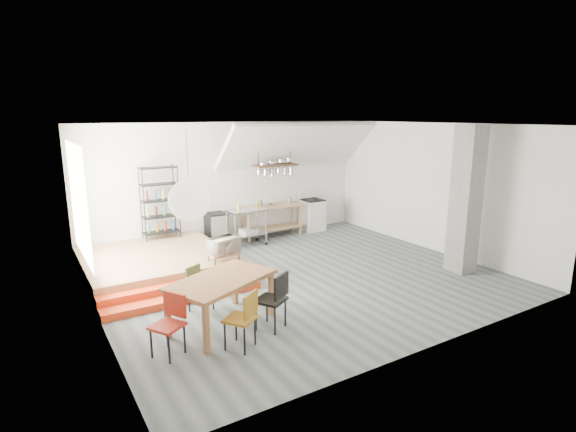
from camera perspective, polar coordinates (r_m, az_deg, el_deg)
floor at (r=9.69m, az=1.44°, el=-7.77°), size 8.00×8.00×0.00m
wall_back at (r=12.29m, az=-7.43°, el=4.27°), size 8.00×0.04×3.20m
wall_left at (r=7.87m, az=-23.76°, el=-1.56°), size 0.04×7.00×3.20m
wall_right at (r=11.87m, az=17.96°, el=3.46°), size 0.04×7.00×3.20m
ceiling at (r=9.07m, az=1.55°, el=11.52°), size 8.00×7.00×0.02m
slope_ceiling at (r=12.51m, az=1.22°, el=8.91°), size 4.40×1.44×1.32m
window_pane at (r=9.30m, az=-25.07°, el=1.65°), size 0.02×2.50×2.20m
platform at (r=10.42m, az=-16.45°, el=-5.65°), size 3.00×3.00×0.40m
step_lower at (r=8.70m, az=-12.94°, el=-10.09°), size 3.00×0.35×0.13m
step_upper at (r=8.99m, az=-13.69°, el=-8.92°), size 3.00×0.35×0.27m
concrete_column at (r=10.41m, az=21.66°, el=1.92°), size 0.50×0.50×3.20m
kitchen_counter at (r=12.64m, az=-2.10°, el=0.12°), size 1.80×0.60×0.91m
stove at (r=13.40m, az=3.11°, el=0.21°), size 0.60×0.60×1.18m
pot_rack at (r=12.23m, az=-1.52°, el=6.12°), size 1.20×0.50×1.43m
wire_shelving at (r=11.39m, az=-15.99°, el=1.81°), size 0.88×0.38×1.80m
microwave_shelf at (r=9.51m, az=-8.15°, el=-4.80°), size 0.60×0.40×0.16m
paper_lantern at (r=6.59m, az=-12.42°, el=1.96°), size 0.60×0.60×0.60m
dining_table at (r=7.40m, az=-8.45°, el=-8.47°), size 1.99×1.60×0.83m
chair_mustard at (r=6.75m, az=-5.60°, el=-12.42°), size 0.57×0.57×0.90m
chair_black at (r=7.28m, az=-1.68°, el=-10.14°), size 0.60×0.60×0.95m
chair_olive at (r=8.15m, az=-11.39°, el=-8.49°), size 0.50×0.50×0.81m
chair_red at (r=6.82m, az=-14.71°, el=-12.54°), size 0.56×0.56×0.90m
rolling_cart at (r=11.80m, az=-5.30°, el=-0.83°), size 1.01×0.60×0.97m
mini_fridge at (r=12.04m, az=-9.07°, el=-1.64°), size 0.51×0.51×0.86m
microwave at (r=9.46m, az=-8.19°, el=-3.74°), size 0.68×0.55×0.33m
bowl at (r=12.52m, az=-2.16°, el=1.45°), size 0.23×0.23×0.05m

